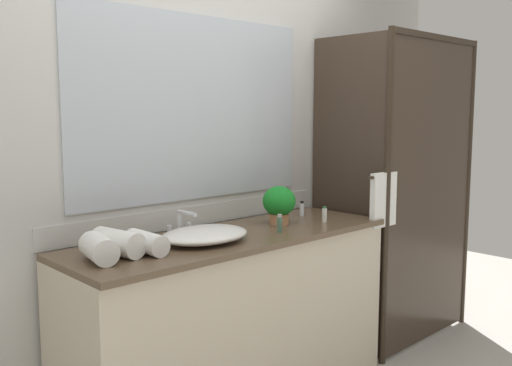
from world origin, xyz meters
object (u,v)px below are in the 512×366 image
at_px(faucet, 181,226).
at_px(amenity_bottle_conditioner, 324,215).
at_px(sink_basin, 205,235).
at_px(amenity_bottle_lotion, 280,224).
at_px(rolled_towel_middle, 118,243).
at_px(rolled_towel_near_edge, 99,249).
at_px(amenity_bottle_body_wash, 302,209).
at_px(rolled_towel_far_edge, 146,243).
at_px(potted_plant, 279,203).

bearing_deg(faucet, amenity_bottle_conditioner, -18.99).
xyz_separation_m(sink_basin, amenity_bottle_lotion, (0.42, -0.09, 0.01)).
relative_size(faucet, amenity_bottle_lotion, 1.79).
xyz_separation_m(amenity_bottle_conditioner, rolled_towel_middle, (-1.23, 0.13, 0.01)).
height_order(rolled_towel_near_edge, rolled_towel_middle, same).
height_order(amenity_bottle_lotion, amenity_bottle_conditioner, amenity_bottle_lotion).
distance_m(sink_basin, rolled_towel_near_edge, 0.55).
bearing_deg(amenity_bottle_conditioner, amenity_bottle_lotion, -177.71).
relative_size(amenity_bottle_conditioner, amenity_bottle_body_wash, 1.01).
xyz_separation_m(rolled_towel_near_edge, rolled_towel_far_edge, (0.22, -0.01, -0.01)).
bearing_deg(rolled_towel_near_edge, rolled_towel_far_edge, -3.25).
bearing_deg(potted_plant, amenity_bottle_conditioner, -31.22).
bearing_deg(amenity_bottle_body_wash, rolled_towel_far_edge, -173.39).
height_order(sink_basin, amenity_bottle_conditioner, amenity_bottle_conditioner).
xyz_separation_m(potted_plant, rolled_towel_far_edge, (-0.89, -0.06, -0.07)).
bearing_deg(amenity_bottle_conditioner, sink_basin, 174.29).
height_order(amenity_bottle_lotion, rolled_towel_near_edge, rolled_towel_near_edge).
distance_m(faucet, potted_plant, 0.59).
distance_m(rolled_towel_near_edge, rolled_towel_far_edge, 0.22).
relative_size(amenity_bottle_lotion, rolled_towel_near_edge, 0.44).
bearing_deg(faucet, amenity_bottle_lotion, -34.72).
height_order(potted_plant, amenity_bottle_lotion, potted_plant).
bearing_deg(rolled_towel_near_edge, faucet, 18.21).
xyz_separation_m(amenity_bottle_body_wash, rolled_towel_near_edge, (-1.39, -0.12, 0.01)).
bearing_deg(potted_plant, rolled_towel_near_edge, -177.76).
xyz_separation_m(faucet, amenity_bottle_conditioner, (0.79, -0.27, -0.00)).
relative_size(faucet, amenity_bottle_body_wash, 1.90).
relative_size(sink_basin, rolled_towel_far_edge, 1.97).
bearing_deg(rolled_towel_middle, amenity_bottle_conditioner, -6.19).
relative_size(sink_basin, amenity_bottle_lotion, 4.75).
bearing_deg(amenity_bottle_body_wash, faucet, 176.19).
bearing_deg(potted_plant, faucet, 166.53).
relative_size(amenity_bottle_conditioner, rolled_towel_near_edge, 0.42).
distance_m(amenity_bottle_conditioner, rolled_towel_near_edge, 1.34).
distance_m(faucet, rolled_towel_near_edge, 0.57).
bearing_deg(faucet, rolled_towel_far_edge, -149.46).
height_order(sink_basin, potted_plant, potted_plant).
bearing_deg(amenity_bottle_body_wash, rolled_towel_middle, -176.27).
distance_m(potted_plant, amenity_bottle_lotion, 0.23).
height_order(amenity_bottle_conditioner, rolled_towel_middle, rolled_towel_middle).
distance_m(potted_plant, rolled_towel_near_edge, 1.11).
height_order(amenity_bottle_lotion, rolled_towel_far_edge, rolled_towel_far_edge).
relative_size(faucet, potted_plant, 0.80).
xyz_separation_m(sink_basin, amenity_bottle_body_wash, (0.84, 0.14, 0.01)).
bearing_deg(sink_basin, rolled_towel_far_edge, 179.67).
bearing_deg(sink_basin, amenity_bottle_body_wash, 9.25).
bearing_deg(rolled_towel_far_edge, rolled_towel_near_edge, 176.75).
bearing_deg(sink_basin, rolled_towel_near_edge, 178.49).
relative_size(rolled_towel_near_edge, rolled_towel_middle, 0.86).
distance_m(amenity_bottle_body_wash, rolled_towel_middle, 1.28).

